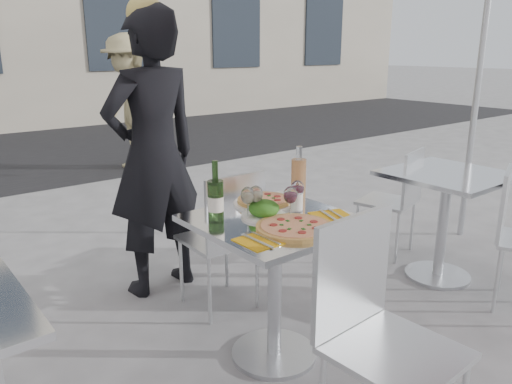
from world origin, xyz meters
TOP-DOWN VIEW (x-y plane):
  - ground at (0.00, 0.00)m, footprint 80.00×80.00m
  - main_table at (0.00, 0.00)m, footprint 0.72×0.72m
  - side_table_right at (1.50, 0.00)m, footprint 0.72×0.72m
  - chair_far at (0.08, 0.54)m, footprint 0.41×0.42m
  - chair_near at (-0.10, -0.69)m, footprint 0.45×0.46m
  - side_chair_rfar at (1.59, 0.44)m, footprint 0.46×0.47m
  - woman_diner at (-0.09, 1.07)m, footprint 0.68×0.48m
  - pedestrian_b at (1.26, 4.39)m, footprint 0.65×1.12m
  - pizza_near at (-0.03, -0.17)m, footprint 0.36×0.36m
  - pizza_far at (0.11, 0.21)m, footprint 0.32×0.32m
  - salad_plate at (-0.03, 0.05)m, footprint 0.22×0.22m
  - wine_bottle at (-0.25, 0.14)m, footprint 0.07×0.08m
  - carafe at (0.31, 0.17)m, footprint 0.08×0.08m
  - sugar_shaker at (0.17, 0.03)m, footprint 0.06×0.06m
  - wineglass_white_a at (-0.10, 0.09)m, footprint 0.07×0.07m
  - wineglass_white_b at (-0.06, 0.08)m, footprint 0.07×0.07m
  - wineglass_red_a at (0.06, -0.03)m, footprint 0.07×0.07m
  - wineglass_red_b at (0.17, 0.03)m, footprint 0.07×0.07m
  - napkin_left at (-0.24, -0.18)m, footprint 0.18×0.20m
  - napkin_right at (0.24, -0.14)m, footprint 0.23×0.23m

SIDE VIEW (x-z plane):
  - ground at x=0.00m, z-range 0.00..0.00m
  - side_chair_rfar at x=1.59m, z-range 0.08..0.90m
  - chair_far at x=0.08m, z-range 0.08..0.95m
  - main_table at x=0.00m, z-range 0.16..0.91m
  - side_table_right at x=1.50m, z-range 0.16..0.91m
  - chair_near at x=-0.10m, z-range 0.09..1.03m
  - napkin_left at x=-0.24m, z-range 0.75..0.76m
  - napkin_right at x=0.24m, z-range 0.75..0.76m
  - pizza_near at x=-0.03m, z-range 0.75..0.77m
  - pizza_far at x=0.11m, z-range 0.75..0.78m
  - salad_plate at x=-0.03m, z-range 0.74..0.83m
  - sugar_shaker at x=0.17m, z-range 0.75..0.86m
  - wineglass_white_a at x=-0.10m, z-range 0.78..0.94m
  - wineglass_white_b at x=-0.06m, z-range 0.78..0.94m
  - wineglass_red_a at x=0.06m, z-range 0.78..0.94m
  - wineglass_red_b at x=0.17m, z-range 0.78..0.94m
  - wine_bottle at x=-0.25m, z-range 0.72..1.01m
  - pedestrian_b at x=1.26m, z-range 0.00..1.73m
  - carafe at x=0.31m, z-range 0.72..1.01m
  - woman_diner at x=-0.09m, z-range 0.00..1.79m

